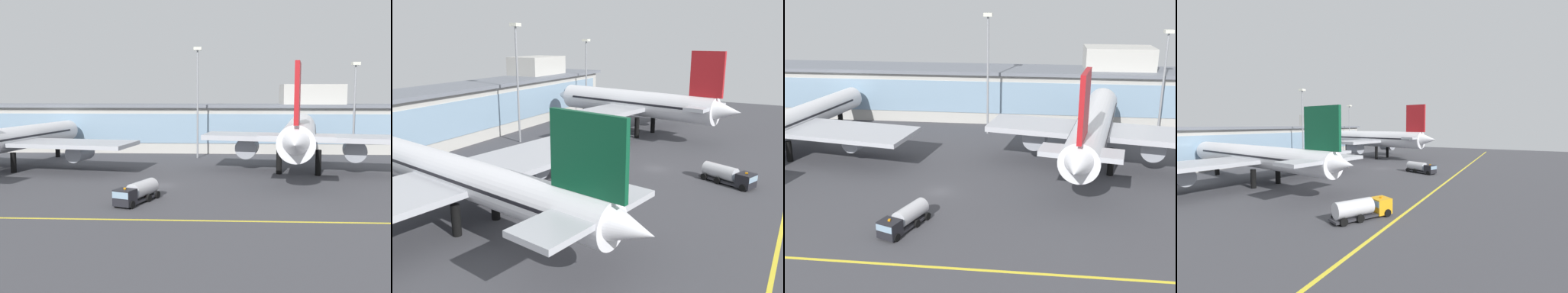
{
  "view_description": "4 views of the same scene",
  "coord_description": "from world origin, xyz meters",
  "views": [
    {
      "loc": [
        9.43,
        -78.22,
        15.51
      ],
      "look_at": [
        4.63,
        14.14,
        4.98
      ],
      "focal_mm": 43.6,
      "sensor_mm": 36.0,
      "label": 1
    },
    {
      "loc": [
        -68.6,
        -23.35,
        22.8
      ],
      "look_at": [
        -9.11,
        9.09,
        5.08
      ],
      "focal_mm": 38.03,
      "sensor_mm": 36.0,
      "label": 2
    },
    {
      "loc": [
        15.09,
        -71.7,
        31.26
      ],
      "look_at": [
        5.24,
        10.64,
        4.39
      ],
      "focal_mm": 45.6,
      "sensor_mm": 36.0,
      "label": 3
    },
    {
      "loc": [
        -77.21,
        -36.91,
        13.05
      ],
      "look_at": [
        5.95,
        6.15,
        6.04
      ],
      "focal_mm": 26.43,
      "sensor_mm": 36.0,
      "label": 4
    }
  ],
  "objects": [
    {
      "name": "apron_light_mast_centre",
      "position": [
        4.12,
        33.84,
        16.77
      ],
      "size": [
        1.8,
        1.8,
        26.01
      ],
      "color": "gray",
      "rests_on": "ground"
    },
    {
      "name": "terminal_building",
      "position": [
        1.78,
        47.68,
        6.75
      ],
      "size": [
        115.38,
        14.0,
        17.67
      ],
      "color": "beige",
      "rests_on": "ground"
    },
    {
      "name": "airliner_near_left",
      "position": [
        -32.98,
        14.74,
        5.96
      ],
      "size": [
        52.25,
        56.76,
        16.41
      ],
      "rotation": [
        0.0,
        0.0,
        1.4
      ],
      "color": "black",
      "rests_on": "ground"
    },
    {
      "name": "ground_plane",
      "position": [
        0.0,
        0.0,
        0.0
      ],
      "size": [
        180.0,
        180.0,
        0.0
      ],
      "primitive_type": "plane",
      "color": "#424247"
    },
    {
      "name": "fuel_tanker_truck",
      "position": [
        -2.29,
        -13.07,
        1.51
      ],
      "size": [
        5.66,
        9.31,
        2.9
      ],
      "rotation": [
        0.0,
        0.0,
        4.34
      ],
      "color": "black",
      "rests_on": "ground"
    },
    {
      "name": "taxiway_centreline_stripe",
      "position": [
        0.0,
        -22.0,
        0.01
      ],
      "size": [
        144.0,
        0.5,
        0.01
      ],
      "primitive_type": "cube",
      "color": "yellow",
      "rests_on": "ground"
    },
    {
      "name": "airliner_near_right",
      "position": [
        24.9,
        14.5,
        7.43
      ],
      "size": [
        38.44,
        51.48,
        20.28
      ],
      "rotation": [
        0.0,
        0.0,
        1.38
      ],
      "color": "black",
      "rests_on": "ground"
    },
    {
      "name": "apron_light_mast_west",
      "position": [
        41.53,
        37.25,
        14.94
      ],
      "size": [
        1.8,
        1.8,
        22.7
      ],
      "color": "gray",
      "rests_on": "ground"
    }
  ]
}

